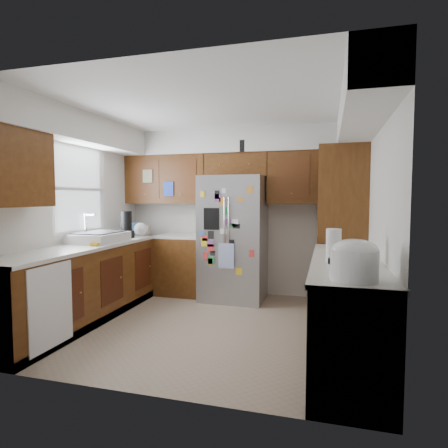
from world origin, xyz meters
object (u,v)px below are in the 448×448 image
(pantry, at_px, (341,229))
(rice_cooker, at_px, (354,259))
(paper_towel, at_px, (334,245))
(fridge, at_px, (234,238))

(pantry, bearing_deg, rice_cooker, -90.01)
(rice_cooker, relative_size, paper_towel, 1.13)
(pantry, distance_m, paper_towel, 1.80)
(rice_cooker, bearing_deg, paper_towel, 99.70)
(rice_cooker, height_order, paper_towel, paper_towel)
(fridge, xyz_separation_m, rice_cooker, (1.50, -2.58, 0.17))
(fridge, bearing_deg, rice_cooker, -59.87)
(fridge, bearing_deg, pantry, -2.06)
(pantry, height_order, paper_towel, pantry)
(paper_towel, bearing_deg, fridge, 126.60)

